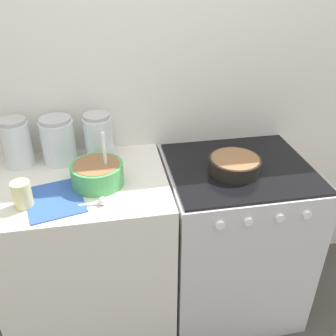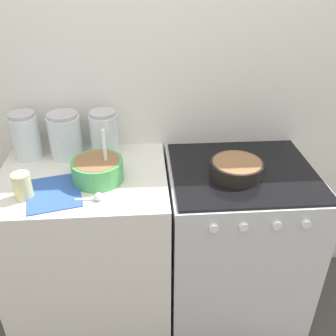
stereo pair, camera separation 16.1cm
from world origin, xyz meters
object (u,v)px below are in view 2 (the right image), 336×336
tin_can (22,186)px  storage_jar_left (26,139)px  storage_jar_middle (66,138)px  mixing_bowl (98,169)px  stove (235,243)px  baking_pan (237,168)px  storage_jar_right (104,137)px

tin_can → storage_jar_left: bearing=100.5°
storage_jar_middle → storage_jar_left: bearing=180.0°
mixing_bowl → storage_jar_left: bearing=146.4°
stove → baking_pan: (-0.05, -0.04, 0.51)m
storage_jar_middle → storage_jar_right: bearing=-0.0°
mixing_bowl → storage_jar_left: size_ratio=1.05×
mixing_bowl → tin_can: (-0.31, -0.12, -0.00)m
storage_jar_left → storage_jar_middle: bearing=0.0°
storage_jar_left → storage_jar_right: size_ratio=1.02×
stove → tin_can: size_ratio=8.04×
baking_pan → storage_jar_middle: bearing=162.8°
stove → mixing_bowl: bearing=-177.2°
storage_jar_left → tin_can: bearing=-79.5°
stove → storage_jar_middle: (-0.88, 0.22, 0.57)m
stove → storage_jar_left: bearing=168.6°
storage_jar_right → storage_jar_middle: bearing=180.0°
storage_jar_left → storage_jar_middle: size_ratio=1.03×
stove → storage_jar_left: size_ratio=3.88×
storage_jar_left → storage_jar_right: 0.39m
baking_pan → storage_jar_right: size_ratio=1.05×
stove → storage_jar_left: storage_jar_left is taller
storage_jar_middle → tin_can: size_ratio=2.01×
mixing_bowl → storage_jar_middle: 0.31m
storage_jar_right → tin_can: (-0.32, -0.37, -0.04)m
storage_jar_right → stove: bearing=-17.7°
mixing_bowl → storage_jar_middle: bearing=125.7°
storage_jar_left → storage_jar_right: bearing=-0.0°
storage_jar_middle → storage_jar_right: storage_jar_right is taller
storage_jar_right → tin_can: size_ratio=2.04×
mixing_bowl → storage_jar_left: (-0.38, 0.25, 0.04)m
baking_pan → storage_jar_right: 0.69m
tin_can → storage_jar_right: bearing=49.0°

